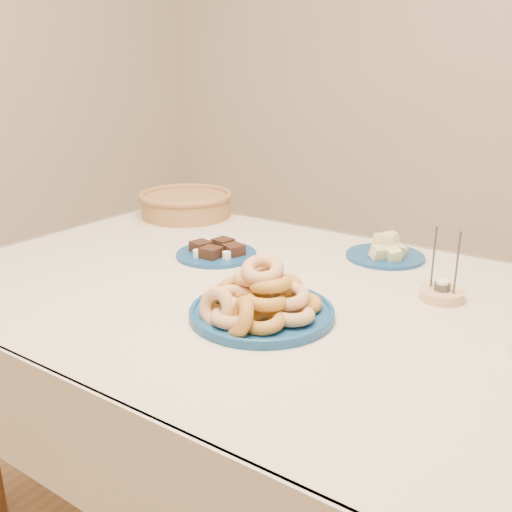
% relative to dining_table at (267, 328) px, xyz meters
% --- Properties ---
extents(dining_table, '(1.71, 1.11, 0.75)m').
position_rel_dining_table_xyz_m(dining_table, '(0.00, 0.00, 0.00)').
color(dining_table, brown).
rests_on(dining_table, ground).
extents(donut_platter, '(0.40, 0.40, 0.14)m').
position_rel_dining_table_xyz_m(donut_platter, '(0.08, -0.15, 0.14)').
color(donut_platter, navy).
rests_on(donut_platter, dining_table).
extents(melon_plate, '(0.24, 0.24, 0.07)m').
position_rel_dining_table_xyz_m(melon_plate, '(0.15, 0.39, 0.13)').
color(melon_plate, navy).
rests_on(melon_plate, dining_table).
extents(brownie_plate, '(0.29, 0.29, 0.04)m').
position_rel_dining_table_xyz_m(brownie_plate, '(-0.26, 0.13, 0.12)').
color(brownie_plate, navy).
rests_on(brownie_plate, dining_table).
extents(wicker_basket, '(0.35, 0.35, 0.09)m').
position_rel_dining_table_xyz_m(wicker_basket, '(-0.64, 0.42, 0.15)').
color(wicker_basket, brown).
rests_on(wicker_basket, dining_table).
extents(candle_holder, '(0.12, 0.12, 0.17)m').
position_rel_dining_table_xyz_m(candle_holder, '(0.37, 0.18, 0.12)').
color(candle_holder, tan).
rests_on(candle_holder, dining_table).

